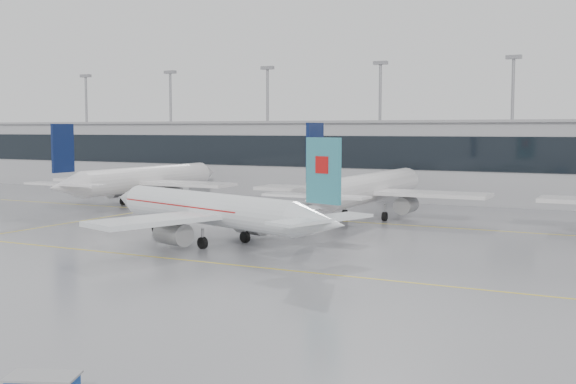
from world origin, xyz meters
The scene contains 11 objects.
ground centered at (0.00, 0.00, 0.00)m, with size 320.00×320.00×0.00m, color gray.
taxi_line_main centered at (0.00, 0.00, 0.01)m, with size 120.00×0.25×0.01m, color yellow.
taxi_line_north centered at (0.00, 30.00, 0.01)m, with size 120.00×0.25×0.01m, color yellow.
taxi_line_cross centered at (-30.00, 15.00, 0.01)m, with size 0.25×60.00×0.01m, color yellow.
terminal centered at (0.00, 62.00, 6.00)m, with size 180.00×15.00×12.00m, color #99999D.
terminal_glass centered at (0.00, 54.45, 7.50)m, with size 180.00×0.20×5.00m, color black.
terminal_roof centered at (0.00, 62.00, 12.20)m, with size 182.00×16.00×0.40m, color gray.
light_masts centered at (0.00, 68.00, 13.34)m, with size 156.40×1.00×22.60m.
air_canada_jet centered at (-5.87, 8.34, 3.25)m, with size 33.09×26.48×10.38m.
parked_jet_b centered at (-35.00, 33.69, 3.71)m, with size 29.64×36.96×11.72m.
parked_jet_c centered at (0.00, 33.69, 3.71)m, with size 29.64×36.96×11.72m.
Camera 1 is at (31.66, -49.69, 11.07)m, focal length 45.00 mm.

